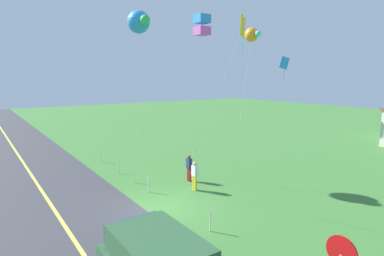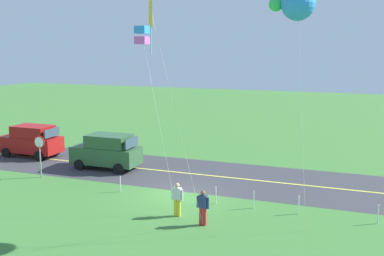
{
  "view_description": "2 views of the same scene",
  "coord_description": "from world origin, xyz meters",
  "views": [
    {
      "loc": [
        12.67,
        -6.79,
        6.11
      ],
      "look_at": [
        -1.09,
        2.72,
        3.49
      ],
      "focal_mm": 30.06,
      "sensor_mm": 36.0,
      "label": 1
    },
    {
      "loc": [
        -8.82,
        21.57,
        7.79
      ],
      "look_at": [
        -1.95,
        3.11,
        4.26
      ],
      "focal_mm": 42.41,
      "sensor_mm": 36.0,
      "label": 2
    }
  ],
  "objects": [
    {
      "name": "fence_post_4",
      "position": [
        3.12,
        0.7,
        0.45
      ],
      "size": [
        0.05,
        0.05,
        0.9
      ],
      "primitive_type": "cylinder",
      "color": "silver",
      "rests_on": "ground"
    },
    {
      "name": "fence_post_1",
      "position": [
        -6.42,
        0.7,
        0.45
      ],
      "size": [
        0.05,
        0.05,
        0.9
      ],
      "primitive_type": "cylinder",
      "color": "silver",
      "rests_on": "ground"
    },
    {
      "name": "fence_post_0",
      "position": [
        -9.9,
        0.7,
        0.45
      ],
      "size": [
        0.05,
        0.05,
        0.9
      ],
      "primitive_type": "cylinder",
      "color": "silver",
      "rests_on": "ground"
    },
    {
      "name": "person_adult_companion",
      "position": [
        -2.63,
        3.57,
        0.86
      ],
      "size": [
        0.58,
        0.22,
        1.6
      ],
      "rotation": [
        0.0,
        0.0,
        1.83
      ],
      "color": "red",
      "rests_on": "ground"
    },
    {
      "name": "ground_plane",
      "position": [
        0.0,
        0.0,
        -0.05
      ],
      "size": [
        120.0,
        120.0,
        0.1
      ],
      "primitive_type": "cube",
      "color": "#3D7533"
    },
    {
      "name": "fence_post_2",
      "position": [
        -4.26,
        0.7,
        0.45
      ],
      "size": [
        0.05,
        0.05,
        0.9
      ],
      "primitive_type": "cylinder",
      "color": "silver",
      "rests_on": "ground"
    },
    {
      "name": "fence_post_3",
      "position": [
        -2.33,
        0.7,
        0.45
      ],
      "size": [
        0.05,
        0.05,
        0.9
      ],
      "primitive_type": "cylinder",
      "color": "silver",
      "rests_on": "ground"
    },
    {
      "name": "road_centre_stripe",
      "position": [
        0.0,
        -4.0,
        0.01
      ],
      "size": [
        120.0,
        0.16,
        0.0
      ],
      "primitive_type": "cube",
      "color": "#E5E04C",
      "rests_on": "asphalt_road"
    },
    {
      "name": "kite_green_far",
      "position": [
        -9.62,
        20.22,
        7.48
      ],
      "size": [
        1.97,
        1.26,
        8.32
      ],
      "color": "silver",
      "rests_on": "ground"
    },
    {
      "name": "asphalt_road",
      "position": [
        0.0,
        -4.0,
        0.0
      ],
      "size": [
        120.0,
        7.0,
        0.0
      ],
      "primitive_type": "cube",
      "color": "#38383D",
      "rests_on": "ground"
    },
    {
      "name": "kite_red_low",
      "position": [
        1.13,
        1.71,
        8.33
      ],
      "size": [
        2.58,
        1.53,
        8.78
      ],
      "color": "silver",
      "rests_on": "ground"
    },
    {
      "name": "kite_blue_mid",
      "position": [
        -1.81,
        6.81,
        8.94
      ],
      "size": [
        1.14,
        3.78,
        9.79
      ],
      "color": "silver",
      "rests_on": "ground"
    },
    {
      "name": "person_adult_near",
      "position": [
        -1.15,
        2.95,
        0.86
      ],
      "size": [
        0.58,
        0.22,
        1.6
      ],
      "rotation": [
        0.0,
        0.0,
        2.36
      ],
      "color": "yellow",
      "rests_on": "ground"
    },
    {
      "name": "kite_pink_drift",
      "position": [
        -6.17,
        2.25,
        9.53
      ],
      "size": [
        1.97,
        1.4,
        10.23
      ],
      "color": "silver",
      "rests_on": "ground"
    },
    {
      "name": "kite_orange_near",
      "position": [
        -11.44,
        17.26,
        10.41
      ],
      "size": [
        2.19,
        3.71,
        11.12
      ],
      "color": "silver",
      "rests_on": "ground"
    }
  ]
}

